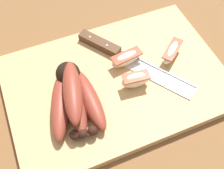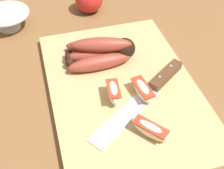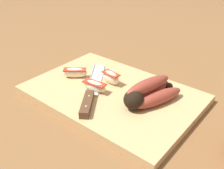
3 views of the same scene
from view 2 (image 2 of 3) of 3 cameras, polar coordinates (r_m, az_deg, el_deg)
The scene contains 8 objects.
ground_plane at distance 0.66m, azimuth 3.60°, elevation -1.30°, with size 6.00×6.00×0.00m, color brown.
cutting_board at distance 0.65m, azimuth 2.01°, elevation -0.89°, with size 0.45×0.30×0.02m, color tan.
banana_bunch at distance 0.69m, azimuth -1.94°, elevation 6.15°, with size 0.11×0.16×0.06m.
chefs_knife at distance 0.64m, azimuth 7.63°, elevation -0.58°, with size 0.18×0.25×0.02m.
apple_wedge_near at distance 0.62m, azimuth 5.76°, elevation -1.08°, with size 0.07×0.03×0.03m.
apple_wedge_middle at distance 0.60m, azimuth 0.26°, elevation -1.48°, with size 0.06×0.03×0.04m.
apple_wedge_far at distance 0.55m, azimuth 7.17°, elevation -8.43°, with size 0.07×0.06×0.03m.
ceramic_bowl at distance 0.87m, azimuth -19.07°, elevation 11.67°, with size 0.12×0.12×0.05m.
Camera 2 is at (-0.43, 0.16, 0.48)m, focal length 48.69 mm.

